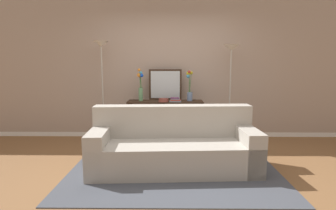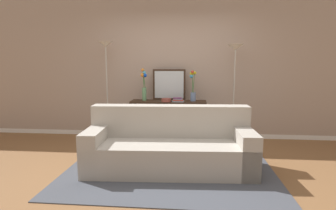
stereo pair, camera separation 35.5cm
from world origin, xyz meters
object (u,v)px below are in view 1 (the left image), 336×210
Objects in this scene: vase_tall_flowers at (140,85)px; book_row_under_console at (147,138)px; couch at (174,147)px; floor_lamp_left at (102,63)px; console_table at (165,113)px; fruit_bowl at (164,100)px; floor_lamp_right at (231,66)px; vase_short_flowers at (189,87)px; book_stack at (175,100)px; wall_mirror at (165,85)px.

vase_tall_flowers is 1.42× the size of book_row_under_console.
couch reaches higher than book_row_under_console.
floor_lamp_left is (-1.33, 1.37, 1.17)m from couch.
console_table is 7.76× the size of fruit_bowl.
fruit_bowl is 0.84m from book_row_under_console.
book_row_under_console is at bearing 177.66° from floor_lamp_right.
vase_tall_flowers is at bearing 162.71° from fruit_bowl.
couch is 3.78× the size of vase_tall_flowers.
fruit_bowl is (-1.24, -0.06, -0.62)m from floor_lamp_right.
book_stack is at bearing -154.27° from vase_short_flowers.
book_stack is (-0.27, -0.13, -0.23)m from vase_short_flowers.
wall_mirror reaches higher than book_row_under_console.
couch reaches higher than fruit_bowl.
vase_tall_flowers is 1.06× the size of vase_short_flowers.
couch is at bearing -84.07° from console_table.
couch is 3.66× the size of wall_mirror.
fruit_bowl is at bearing -102.31° from console_table.
vase_tall_flowers is at bearing -161.33° from wall_mirror.
vase_tall_flowers is 1.03m from book_row_under_console.
floor_lamp_left is at bearing 176.79° from fruit_bowl.
floor_lamp_right is 4.22× the size of book_row_under_console.
wall_mirror is (-0.15, 1.60, 0.77)m from couch.
vase_tall_flowers is (-0.47, -0.16, -0.00)m from wall_mirror.
floor_lamp_right is at bearing -2.49° from vase_tall_flowers.
floor_lamp_right is at bearing -6.04° from vase_short_flowers.
book_stack is (0.22, 0.01, 0.00)m from fruit_bowl.
floor_lamp_left is at bearing -180.00° from floor_lamp_right.
wall_mirror is (-1.22, 0.23, -0.36)m from floor_lamp_right.
console_table is at bearing 95.93° from couch.
console_table is 6.48× the size of book_stack.
vase_short_flowers reaches higher than book_row_under_console.
fruit_bowl is at bearing -176.48° from book_stack.
vase_short_flowers is at bearing 1.89° from console_table.
vase_short_flowers is at bearing 173.96° from floor_lamp_right.
vase_tall_flowers reaches higher than book_stack.
wall_mirror is 2.88× the size of book_stack.
floor_lamp_left reaches higher than book_row_under_console.
couch is at bearing -91.76° from book_stack.
floor_lamp_left is 0.82m from vase_tall_flowers.
vase_short_flowers is at bearing 1.05° from book_row_under_console.
book_row_under_console is at bearing 158.95° from fruit_bowl.
wall_mirror is 0.43m from book_stack.
wall_mirror is 0.40m from fruit_bowl.
couch is 1.46m from console_table.
book_row_under_console is (-0.51, 1.43, -0.26)m from couch.
floor_lamp_right reaches higher than fruit_bowl.
floor_lamp_left is 4.37× the size of book_row_under_console.
vase_tall_flowers reaches higher than book_row_under_console.
couch reaches higher than console_table.
wall_mirror reaches higher than console_table.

